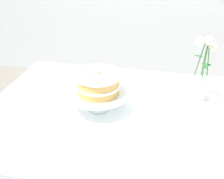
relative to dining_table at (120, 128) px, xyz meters
name	(u,v)px	position (x,y,z in m)	size (l,w,h in m)	color
dining_table	(120,128)	(0.00, 0.00, 0.00)	(1.40, 1.00, 0.74)	white
linen_napkin	(99,109)	(-0.11, 0.01, 0.09)	(0.32, 0.32, 0.00)	white
cake_stand	(98,95)	(-0.11, 0.01, 0.17)	(0.29, 0.29, 0.10)	silver
layer_cake	(98,83)	(-0.11, 0.01, 0.24)	(0.22, 0.22, 0.11)	tan
flower_vase	(202,76)	(0.39, 0.22, 0.23)	(0.11, 0.10, 0.37)	silver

